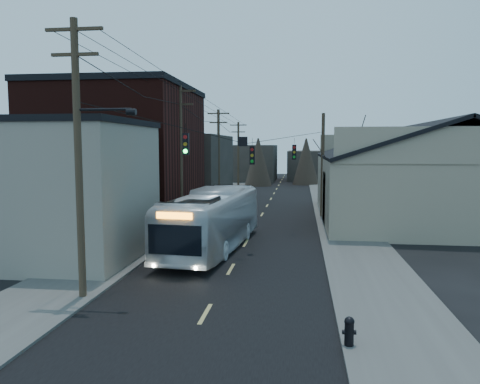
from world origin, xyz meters
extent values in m
plane|color=black|center=(0.00, 0.00, 0.00)|extent=(160.00, 160.00, 0.00)
cube|color=black|center=(0.00, 30.00, 0.01)|extent=(9.00, 110.00, 0.02)
cube|color=#474744|center=(-6.50, 30.00, 0.06)|extent=(4.00, 110.00, 0.12)
cube|color=#474744|center=(6.50, 30.00, 0.06)|extent=(4.00, 110.00, 0.12)
cube|color=gray|center=(-9.00, 9.00, 3.50)|extent=(8.00, 8.00, 7.00)
cube|color=black|center=(-10.00, 20.00, 5.00)|extent=(10.00, 12.00, 10.00)
cube|color=#2D2924|center=(-9.50, 36.00, 3.50)|extent=(9.00, 14.00, 7.00)
cube|color=gray|center=(13.00, 25.00, 2.50)|extent=(16.00, 20.00, 5.00)
cube|color=black|center=(9.00, 25.00, 6.30)|extent=(8.16, 20.60, 2.86)
cube|color=black|center=(17.00, 25.00, 6.30)|extent=(8.16, 20.60, 2.86)
cube|color=#2D2924|center=(-6.00, 65.00, 3.00)|extent=(10.00, 12.00, 6.00)
cube|color=#2D2924|center=(7.00, 70.00, 2.50)|extent=(12.00, 14.00, 5.00)
cone|color=black|center=(6.50, 20.00, 3.60)|extent=(0.40, 0.40, 7.20)
cylinder|color=#382B1E|center=(-5.00, 3.00, 5.25)|extent=(0.28, 0.28, 10.50)
cube|color=#382B1E|center=(-5.00, 3.00, 10.10)|extent=(2.20, 0.12, 0.12)
cylinder|color=#382B1E|center=(-5.00, 18.00, 5.00)|extent=(0.28, 0.28, 10.00)
cube|color=#382B1E|center=(-5.00, 18.00, 9.60)|extent=(2.20, 0.12, 0.12)
cylinder|color=#382B1E|center=(-5.00, 33.00, 4.75)|extent=(0.28, 0.28, 9.50)
cube|color=#382B1E|center=(-5.00, 33.00, 9.10)|extent=(2.20, 0.12, 0.12)
cylinder|color=#382B1E|center=(-5.00, 48.00, 4.50)|extent=(0.28, 0.28, 9.00)
cube|color=#382B1E|center=(-5.00, 48.00, 8.60)|extent=(2.20, 0.12, 0.12)
cylinder|color=#382B1E|center=(5.00, 25.00, 4.25)|extent=(0.28, 0.28, 8.50)
cube|color=black|center=(-2.00, 7.50, 5.95)|extent=(0.28, 0.20, 1.00)
cube|color=black|center=(0.60, 12.00, 5.35)|extent=(0.28, 0.20, 1.00)
cube|color=black|center=(2.80, 18.00, 5.45)|extent=(0.28, 0.20, 1.00)
imported|color=silver|center=(-1.65, 12.10, 1.70)|extent=(3.97, 12.41, 3.40)
imported|color=#919498|center=(-3.50, 36.47, 0.77)|extent=(2.13, 4.81, 1.54)
cylinder|color=black|center=(4.70, -0.24, 0.46)|extent=(0.27, 0.27, 0.67)
sphere|color=black|center=(4.70, -0.24, 0.83)|extent=(0.29, 0.29, 0.29)
cylinder|color=black|center=(4.70, -0.24, 0.51)|extent=(0.40, 0.16, 0.13)
camera|label=1|loc=(3.26, -13.56, 5.87)|focal=35.00mm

